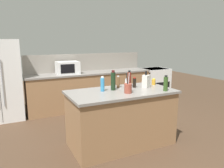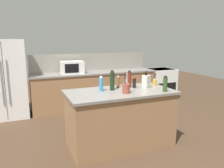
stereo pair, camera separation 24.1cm
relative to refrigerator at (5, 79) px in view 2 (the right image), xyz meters
name	(u,v)px [view 2 (the right image)]	position (x,y,z in m)	size (l,w,h in m)	color
ground_plane	(120,144)	(1.83, -2.25, -0.89)	(14.00, 14.00, 0.00)	#473323
back_counter_run	(96,90)	(2.13, -0.05, -0.42)	(3.27, 0.66, 0.94)	#936B47
wall_backsplash	(92,62)	(2.13, 0.27, 0.28)	(3.23, 0.03, 0.46)	gray
kitchen_island	(120,118)	(1.83, -2.25, -0.42)	(1.76, 0.91, 0.94)	#936B47
refrigerator	(5,79)	(0.00, 0.00, 0.00)	(0.90, 0.75, 1.78)	white
range_oven	(161,84)	(4.18, -0.05, -0.42)	(0.76, 0.65, 0.92)	white
microwave	(72,67)	(1.52, -0.05, 0.20)	(0.54, 0.39, 0.30)	white
knife_block	(146,81)	(2.34, -2.21, 0.16)	(0.16, 0.15, 0.29)	beige
utensil_crock	(126,88)	(1.84, -2.43, 0.13)	(0.12, 0.12, 0.32)	brown
honey_jar	(155,82)	(2.60, -2.09, 0.11)	(0.07, 0.07, 0.12)	gold
vinegar_bottle	(129,79)	(2.10, -2.04, 0.19)	(0.06, 0.06, 0.29)	maroon
olive_oil_bottle	(165,84)	(2.47, -2.58, 0.17)	(0.07, 0.07, 0.26)	#2D4C1E
soy_sauce_bottle	(134,83)	(2.16, -2.12, 0.14)	(0.06, 0.06, 0.18)	black
wine_bottle	(112,81)	(1.73, -2.14, 0.21)	(0.08, 0.08, 0.33)	black
salt_shaker	(127,82)	(2.13, -1.89, 0.11)	(0.05, 0.05, 0.13)	silver
pepper_grinder	(118,82)	(1.90, -1.99, 0.15)	(0.06, 0.06, 0.21)	brown
dish_soap_bottle	(101,84)	(1.53, -2.14, 0.17)	(0.06, 0.06, 0.25)	#3384BC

